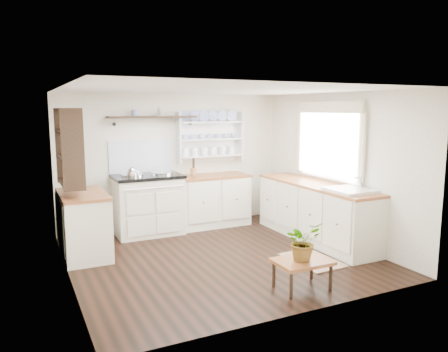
% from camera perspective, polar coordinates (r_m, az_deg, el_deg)
% --- Properties ---
extents(floor, '(4.00, 3.80, 0.01)m').
position_cam_1_polar(floor, '(6.22, -0.44, -10.49)').
color(floor, black).
rests_on(floor, ground).
extents(wall_back, '(4.00, 0.02, 2.30)m').
position_cam_1_polar(wall_back, '(7.69, -6.54, 1.97)').
color(wall_back, beige).
rests_on(wall_back, ground).
extents(wall_right, '(0.02, 3.80, 2.30)m').
position_cam_1_polar(wall_right, '(7.03, 14.45, 1.11)').
color(wall_right, beige).
rests_on(wall_right, ground).
extents(wall_left, '(0.02, 3.80, 2.30)m').
position_cam_1_polar(wall_left, '(5.41, -19.97, -1.37)').
color(wall_left, beige).
rests_on(wall_left, ground).
extents(ceiling, '(4.00, 3.80, 0.01)m').
position_cam_1_polar(ceiling, '(5.88, -0.46, 11.18)').
color(ceiling, white).
rests_on(ceiling, wall_back).
extents(window, '(0.08, 1.55, 1.22)m').
position_cam_1_polar(window, '(7.07, 13.48, 4.57)').
color(window, white).
rests_on(window, wall_right).
extents(aga_cooker, '(1.11, 0.76, 1.02)m').
position_cam_1_polar(aga_cooker, '(7.31, -9.90, -3.61)').
color(aga_cooker, silver).
rests_on(aga_cooker, floor).
extents(back_cabinets, '(1.27, 0.63, 0.90)m').
position_cam_1_polar(back_cabinets, '(7.74, -1.51, -3.10)').
color(back_cabinets, silver).
rests_on(back_cabinets, floor).
extents(right_cabinets, '(0.62, 2.43, 0.90)m').
position_cam_1_polar(right_cabinets, '(7.04, 11.84, -4.49)').
color(right_cabinets, silver).
rests_on(right_cabinets, floor).
extents(belfast_sink, '(0.55, 0.60, 0.45)m').
position_cam_1_polar(belfast_sink, '(6.41, 16.03, -2.85)').
color(belfast_sink, white).
rests_on(belfast_sink, right_cabinets).
extents(left_cabinets, '(0.62, 1.13, 0.90)m').
position_cam_1_polar(left_cabinets, '(6.46, -17.84, -5.93)').
color(left_cabinets, silver).
rests_on(left_cabinets, floor).
extents(plate_rack, '(1.20, 0.22, 0.90)m').
position_cam_1_polar(plate_rack, '(7.85, -2.00, 5.14)').
color(plate_rack, white).
rests_on(plate_rack, wall_back).
extents(high_shelf, '(1.50, 0.29, 0.16)m').
position_cam_1_polar(high_shelf, '(7.40, -9.27, 7.54)').
color(high_shelf, black).
rests_on(high_shelf, wall_back).
extents(left_shelving, '(0.28, 0.80, 1.05)m').
position_cam_1_polar(left_shelving, '(6.26, -19.58, 3.66)').
color(left_shelving, black).
rests_on(left_shelving, wall_left).
extents(kettle, '(0.17, 0.17, 0.21)m').
position_cam_1_polar(kettle, '(7.03, -11.94, 0.26)').
color(kettle, silver).
rests_on(kettle, aga_cooker).
extents(utensil_crock, '(0.11, 0.11, 0.12)m').
position_cam_1_polar(utensil_crock, '(7.60, -4.02, 0.56)').
color(utensil_crock, '#AA6F3E').
rests_on(utensil_crock, back_cabinets).
extents(center_table, '(0.64, 0.46, 0.35)m').
position_cam_1_polar(center_table, '(5.16, 10.19, -11.20)').
color(center_table, brown).
rests_on(center_table, floor).
extents(potted_plant, '(0.44, 0.40, 0.44)m').
position_cam_1_polar(potted_plant, '(5.08, 10.27, -8.38)').
color(potted_plant, '#3F7233').
rests_on(potted_plant, center_table).
extents(floor_rug, '(0.59, 0.87, 0.02)m').
position_cam_1_polar(floor_rug, '(6.19, 11.43, -10.71)').
color(floor_rug, '#85664D').
rests_on(floor_rug, floor).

